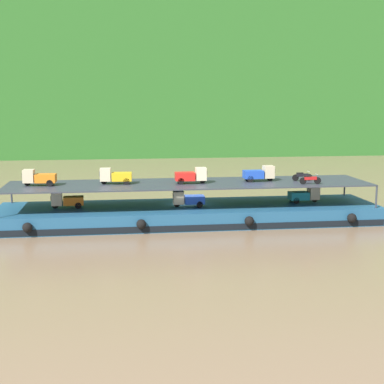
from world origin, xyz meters
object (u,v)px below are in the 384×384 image
object	(u,v)px
motorcycle_upper_centre	(302,176)
mini_truck_lower_mid	(305,195)
mini_truck_lower_stern	(67,200)
cargo_barge	(189,214)
mini_truck_lower_aft	(188,199)
motorcycle_upper_port	(310,179)
mini_truck_upper_stern	(39,178)
mini_truck_upper_fore	(191,176)
mini_truck_upper_mid	(115,176)
mini_truck_upper_bow	(259,174)

from	to	relation	value
motorcycle_upper_centre	mini_truck_lower_mid	bearing A→B (deg)	15.62
mini_truck_lower_stern	motorcycle_upper_centre	distance (m)	20.91
motorcycle_upper_centre	cargo_barge	bearing A→B (deg)	-179.83
mini_truck_lower_aft	motorcycle_upper_port	world-z (taller)	motorcycle_upper_port
mini_truck_upper_stern	mini_truck_upper_fore	xyz separation A→B (m)	(12.98, -0.47, 0.00)
motorcycle_upper_centre	mini_truck_lower_stern	bearing A→B (deg)	179.28
mini_truck_upper_fore	motorcycle_upper_port	bearing A→B (deg)	-10.32
mini_truck_upper_stern	mini_truck_upper_mid	size ratio (longest dim) A/B	1.00
mini_truck_lower_stern	mini_truck_upper_mid	size ratio (longest dim) A/B	1.00
cargo_barge	mini_truck_lower_stern	size ratio (longest dim) A/B	11.96
mini_truck_lower_aft	motorcycle_upper_port	xyz separation A→B (m)	(10.45, -1.49, 1.74)
mini_truck_lower_aft	mini_truck_upper_fore	distance (m)	2.06
mini_truck_lower_mid	mini_truck_upper_bow	xyz separation A→B (m)	(-4.19, 0.22, 2.00)
mini_truck_upper_mid	mini_truck_upper_fore	world-z (taller)	same
mini_truck_upper_bow	cargo_barge	bearing A→B (deg)	-177.00
cargo_barge	mini_truck_upper_stern	bearing A→B (deg)	178.79
mini_truck_lower_mid	motorcycle_upper_centre	distance (m)	1.77
mini_truck_upper_stern	mini_truck_upper_mid	world-z (taller)	same
mini_truck_upper_mid	mini_truck_upper_bow	world-z (taller)	same
cargo_barge	motorcycle_upper_port	size ratio (longest dim) A/B	17.49
mini_truck_lower_stern	motorcycle_upper_port	bearing A→B (deg)	-6.39
mini_truck_lower_mid	mini_truck_upper_stern	bearing A→B (deg)	179.62
mini_truck_upper_fore	motorcycle_upper_port	size ratio (longest dim) A/B	1.45
cargo_barge	mini_truck_upper_mid	size ratio (longest dim) A/B	11.93
mini_truck_upper_mid	mini_truck_upper_bow	size ratio (longest dim) A/B	1.01
mini_truck_upper_fore	mini_truck_upper_bow	size ratio (longest dim) A/B	1.00
cargo_barge	mini_truck_upper_bow	bearing A→B (deg)	3.00
motorcycle_upper_centre	mini_truck_upper_bow	bearing A→B (deg)	175.52
mini_truck_lower_mid	mini_truck_upper_fore	world-z (taller)	mini_truck_upper_fore
mini_truck_lower_stern	mini_truck_upper_bow	distance (m)	17.08
mini_truck_lower_mid	mini_truck_lower_aft	bearing A→B (deg)	-176.42
mini_truck_lower_stern	mini_truck_upper_mid	world-z (taller)	mini_truck_upper_mid
mini_truck_lower_mid	motorcycle_upper_centre	bearing A→B (deg)	-164.38
mini_truck_upper_stern	mini_truck_upper_bow	size ratio (longest dim) A/B	1.01
mini_truck_upper_stern	motorcycle_upper_port	world-z (taller)	mini_truck_upper_stern
mini_truck_lower_mid	mini_truck_upper_bow	size ratio (longest dim) A/B	1.00
motorcycle_upper_centre	mini_truck_lower_aft	bearing A→B (deg)	-176.79
motorcycle_upper_port	mini_truck_lower_aft	bearing A→B (deg)	171.89
mini_truck_lower_mid	mini_truck_upper_fore	bearing A→B (deg)	-178.24
cargo_barge	mini_truck_lower_mid	world-z (taller)	mini_truck_lower_mid
mini_truck_upper_bow	motorcycle_upper_port	world-z (taller)	mini_truck_upper_bow
cargo_barge	mini_truck_upper_fore	bearing A→B (deg)	-55.00
mini_truck_lower_stern	motorcycle_upper_port	size ratio (longest dim) A/B	1.46
cargo_barge	motorcycle_upper_centre	xyz separation A→B (m)	(10.24, 0.03, 3.18)
mini_truck_upper_bow	motorcycle_upper_port	size ratio (longest dim) A/B	1.45
mini_truck_upper_bow	motorcycle_upper_centre	size ratio (longest dim) A/B	1.45
mini_truck_lower_stern	mini_truck_upper_stern	distance (m)	3.01
mini_truck_upper_mid	motorcycle_upper_centre	distance (m)	16.67
mini_truck_upper_stern	cargo_barge	bearing A→B (deg)	-1.21
mini_truck_lower_aft	mini_truck_upper_mid	bearing A→B (deg)	171.38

